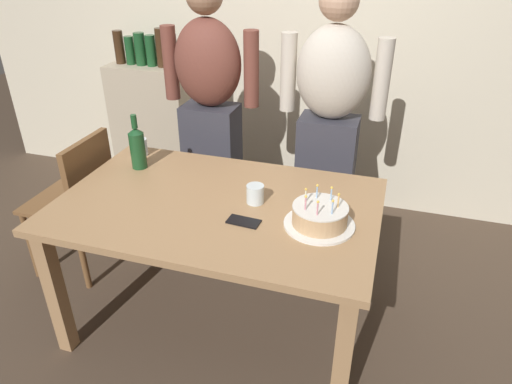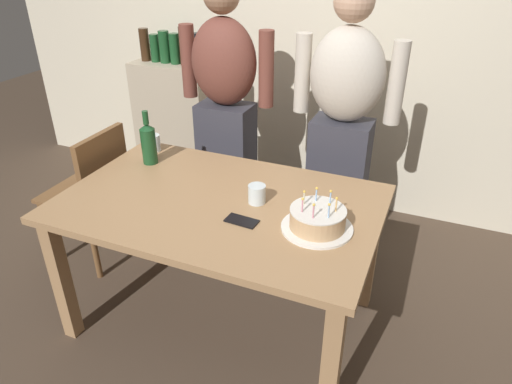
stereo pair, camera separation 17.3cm
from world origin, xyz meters
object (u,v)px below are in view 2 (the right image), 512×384
object	(u,v)px
cell_phone	(242,221)
dining_chair	(94,187)
birthday_cake	(317,220)
person_man_bearded	(225,111)
person_woman_cardigan	(342,128)
water_glass_near	(154,143)
wine_bottle	(148,143)
water_glass_far	(257,194)

from	to	relation	value
cell_phone	dining_chair	distance (m)	1.19
dining_chair	cell_phone	bearing A→B (deg)	74.09
birthday_cake	cell_phone	xyz separation A→B (m)	(-0.32, -0.07, -0.04)
cell_phone	person_man_bearded	bearing A→B (deg)	123.73
cell_phone	person_woman_cardigan	bearing A→B (deg)	81.25
dining_chair	person_woman_cardigan	bearing A→B (deg)	114.66
person_woman_cardigan	dining_chair	size ratio (longest dim) A/B	1.90
water_glass_near	cell_phone	distance (m)	0.93
person_man_bearded	birthday_cake	bearing A→B (deg)	134.73
cell_phone	dining_chair	size ratio (longest dim) A/B	0.17
cell_phone	dining_chair	world-z (taller)	dining_chair
cell_phone	person_man_bearded	xyz separation A→B (m)	(-0.53, 0.93, 0.13)
birthday_cake	water_glass_near	distance (m)	1.19
water_glass_near	cell_phone	bearing A→B (deg)	-32.49
water_glass_near	wine_bottle	bearing A→B (deg)	-63.11
birthday_cake	dining_chair	distance (m)	1.49
wine_bottle	person_man_bearded	distance (m)	0.60
water_glass_near	person_woman_cardigan	world-z (taller)	person_woman_cardigan
cell_phone	person_woman_cardigan	distance (m)	0.96
water_glass_far	person_woman_cardigan	bearing A→B (deg)	73.98
water_glass_near	person_man_bearded	bearing A→B (deg)	59.37
birthday_cake	person_man_bearded	world-z (taller)	person_man_bearded
birthday_cake	person_man_bearded	bearing A→B (deg)	134.73
person_man_bearded	dining_chair	distance (m)	0.92
water_glass_near	cell_phone	xyz separation A→B (m)	(0.79, -0.50, -0.04)
birthday_cake	cell_phone	size ratio (longest dim) A/B	2.14
water_glass_near	water_glass_far	world-z (taller)	water_glass_near
wine_bottle	person_woman_cardigan	xyz separation A→B (m)	(0.92, 0.58, 0.01)
wine_bottle	dining_chair	xyz separation A→B (m)	(-0.41, -0.04, -0.34)
cell_phone	dining_chair	bearing A→B (deg)	168.15
birthday_cake	dining_chair	world-z (taller)	birthday_cake
dining_chair	water_glass_far	bearing A→B (deg)	82.96
dining_chair	wine_bottle	bearing A→B (deg)	94.97
water_glass_near	wine_bottle	distance (m)	0.18
water_glass_far	dining_chair	distance (m)	1.16
person_woman_cardigan	dining_chair	xyz separation A→B (m)	(-1.33, -0.61, -0.36)
wine_bottle	water_glass_far	bearing A→B (deg)	-13.76
birthday_cake	water_glass_far	size ratio (longest dim) A/B	3.47
wine_bottle	dining_chair	bearing A→B (deg)	-175.03
water_glass_far	cell_phone	bearing A→B (deg)	-88.87
birthday_cake	person_man_bearded	size ratio (longest dim) A/B	0.19
cell_phone	birthday_cake	bearing A→B (deg)	16.73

